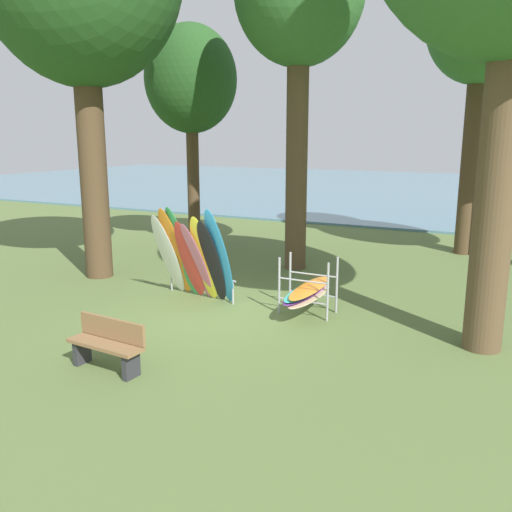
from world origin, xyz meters
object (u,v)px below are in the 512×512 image
tree_far_right_back (481,26)px  tree_deep_back (191,81)px  leaning_board_pile (193,257)px  park_bench (108,343)px  board_storage_rack (308,291)px

tree_far_right_back → tree_deep_back: bearing=-161.3°
leaning_board_pile → park_bench: leaning_board_pile is taller
tree_far_right_back → leaning_board_pile: size_ratio=4.01×
tree_deep_back → park_bench: (4.35, -9.35, -5.10)m
tree_deep_back → tree_far_right_back: bearing=18.7°
tree_far_right_back → leaning_board_pile: (-5.06, -8.38, -5.99)m
leaning_board_pile → board_storage_rack: size_ratio=1.07×
tree_far_right_back → tree_deep_back: size_ratio=1.23×
leaning_board_pile → board_storage_rack: leaning_board_pile is taller
tree_deep_back → board_storage_rack: bearing=-39.5°
park_bench → tree_deep_back: bearing=114.9°
tree_far_right_back → tree_deep_back: tree_far_right_back is taller
park_bench → tree_far_right_back: bearing=71.0°
board_storage_rack → park_bench: board_storage_rack is taller
leaning_board_pile → park_bench: bearing=-77.7°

